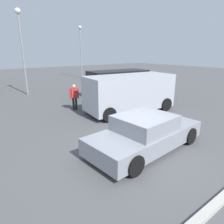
{
  "coord_description": "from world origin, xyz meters",
  "views": [
    {
      "loc": [
        -4.65,
        -4.55,
        3.4
      ],
      "look_at": [
        0.37,
        1.98,
        0.9
      ],
      "focal_mm": 32.22,
      "sensor_mm": 36.0,
      "label": 1
    }
  ],
  "objects_px": {
    "suv_dark": "(118,82)",
    "light_post_mid": "(21,38)",
    "van_white": "(130,92)",
    "pedestrian": "(74,95)",
    "sedan_foreground": "(146,133)",
    "light_post_near": "(81,43)"
  },
  "relations": [
    {
      "from": "light_post_near",
      "to": "light_post_mid",
      "type": "relative_size",
      "value": 1.0
    },
    {
      "from": "van_white",
      "to": "light_post_near",
      "type": "height_order",
      "value": "light_post_near"
    },
    {
      "from": "sedan_foreground",
      "to": "light_post_near",
      "type": "bearing_deg",
      "value": 62.73
    },
    {
      "from": "suv_dark",
      "to": "pedestrian",
      "type": "distance_m",
      "value": 4.73
    },
    {
      "from": "van_white",
      "to": "pedestrian",
      "type": "relative_size",
      "value": 3.47
    },
    {
      "from": "pedestrian",
      "to": "light_post_near",
      "type": "distance_m",
      "value": 15.73
    },
    {
      "from": "sedan_foreground",
      "to": "pedestrian",
      "type": "height_order",
      "value": "pedestrian"
    },
    {
      "from": "van_white",
      "to": "light_post_mid",
      "type": "distance_m",
      "value": 9.79
    },
    {
      "from": "van_white",
      "to": "light_post_near",
      "type": "bearing_deg",
      "value": -103.18
    },
    {
      "from": "sedan_foreground",
      "to": "pedestrian",
      "type": "relative_size",
      "value": 3.03
    },
    {
      "from": "sedan_foreground",
      "to": "van_white",
      "type": "height_order",
      "value": "van_white"
    },
    {
      "from": "suv_dark",
      "to": "light_post_mid",
      "type": "bearing_deg",
      "value": 143.92
    },
    {
      "from": "van_white",
      "to": "pedestrian",
      "type": "bearing_deg",
      "value": -37.5
    },
    {
      "from": "sedan_foreground",
      "to": "light_post_mid",
      "type": "relative_size",
      "value": 0.72
    },
    {
      "from": "sedan_foreground",
      "to": "van_white",
      "type": "relative_size",
      "value": 0.87
    },
    {
      "from": "van_white",
      "to": "pedestrian",
      "type": "xyz_separation_m",
      "value": [
        -2.35,
        2.28,
        -0.24
      ]
    },
    {
      "from": "pedestrian",
      "to": "light_post_mid",
      "type": "distance_m",
      "value": 7.3
    },
    {
      "from": "van_white",
      "to": "light_post_near",
      "type": "distance_m",
      "value": 16.71
    },
    {
      "from": "van_white",
      "to": "light_post_mid",
      "type": "xyz_separation_m",
      "value": [
        -3.33,
        8.63,
        3.21
      ]
    },
    {
      "from": "suv_dark",
      "to": "pedestrian",
      "type": "xyz_separation_m",
      "value": [
        -4.51,
        -1.4,
        -0.19
      ]
    },
    {
      "from": "sedan_foreground",
      "to": "van_white",
      "type": "xyz_separation_m",
      "value": [
        2.72,
        3.84,
        0.56
      ]
    },
    {
      "from": "light_post_near",
      "to": "light_post_mid",
      "type": "bearing_deg",
      "value": -142.56
    }
  ]
}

